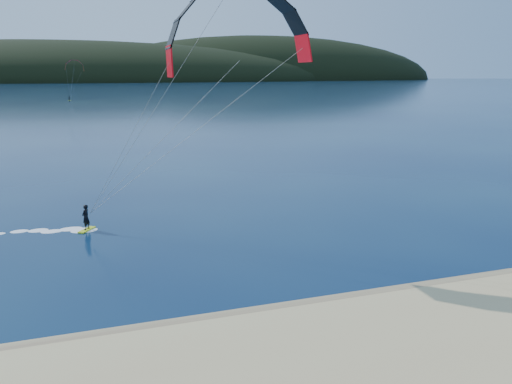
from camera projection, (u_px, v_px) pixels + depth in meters
ground at (282, 376)px, 19.17m from camera, size 1800.00×1800.00×0.00m
wet_sand at (249, 321)px, 23.32m from camera, size 220.00×2.50×0.10m
headland at (104, 81)px, 709.11m from camera, size 1200.00×310.00×140.00m
kitesurfer_near at (234, 65)px, 31.08m from camera, size 25.86×9.54×16.39m
kitesurfer_far at (74, 69)px, 202.79m from camera, size 7.88×7.11×15.31m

